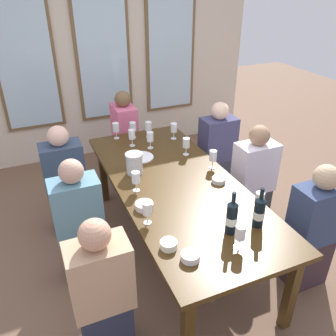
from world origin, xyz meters
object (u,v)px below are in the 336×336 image
object	(u,v)px
wine_glass_3	(260,199)
seated_person_5	(313,230)
tasting_bowl_0	(190,256)
tasting_bowl_1	(219,180)
wine_glass_8	(150,137)
tasting_bowl_2	(169,245)
seated_person_2	(79,224)
dining_table	(176,189)
seated_person_0	(66,182)
seated_person_6	(125,137)
wine_glass_1	(186,143)
wine_glass_11	(147,209)
wine_glass_6	(148,127)
wine_bottle_0	(232,217)
seated_person_3	(253,182)
wine_bottle_1	(259,212)
white_plate_0	(141,157)
seated_person_4	(103,295)
metal_pitcher	(134,163)
seated_person_1	(217,152)
wine_glass_10	(132,135)
wine_glass_0	(136,178)
tasting_bowl_3	(144,206)
wine_glass_4	(240,234)
wine_glass_9	(174,128)

from	to	relation	value
wine_glass_3	seated_person_5	size ratio (longest dim) A/B	0.16
tasting_bowl_0	tasting_bowl_1	distance (m)	0.96
wine_glass_3	wine_glass_8	distance (m)	1.38
tasting_bowl_2	seated_person_2	world-z (taller)	seated_person_2
dining_table	tasting_bowl_0	size ratio (longest dim) A/B	19.40
tasting_bowl_1	wine_glass_3	distance (m)	0.50
seated_person_0	seated_person_6	bearing A→B (deg)	42.88
tasting_bowl_1	wine_glass_1	world-z (taller)	wine_glass_1
tasting_bowl_0	wine_glass_11	bearing A→B (deg)	104.91
tasting_bowl_0	wine_glass_6	xyz separation A→B (m)	(0.41, 1.83, 0.09)
wine_bottle_0	wine_glass_6	world-z (taller)	wine_bottle_0
tasting_bowl_2	wine_glass_8	world-z (taller)	wine_glass_8
tasting_bowl_0	seated_person_3	size ratio (longest dim) A/B	0.11
wine_glass_1	wine_glass_6	xyz separation A→B (m)	(-0.19, 0.53, -0.00)
wine_bottle_1	tasting_bowl_1	xyz separation A→B (m)	(0.05, 0.61, -0.10)
wine_bottle_1	seated_person_2	xyz separation A→B (m)	(-1.13, 0.79, -0.33)
white_plate_0	seated_person_3	size ratio (longest dim) A/B	0.23
dining_table	seated_person_3	size ratio (longest dim) A/B	2.10
tasting_bowl_2	wine_glass_1	distance (m)	1.34
wine_bottle_1	seated_person_0	distance (m)	1.90
wine_glass_11	seated_person_0	distance (m)	1.28
seated_person_4	wine_glass_6	bearing A→B (deg)	60.83
metal_pitcher	dining_table	bearing A→B (deg)	-47.43
wine_glass_1	metal_pitcher	bearing A→B (deg)	-166.07
seated_person_1	seated_person_6	xyz separation A→B (m)	(-0.84, 0.79, 0.00)
wine_bottle_0	wine_glass_10	world-z (taller)	wine_bottle_0
wine_glass_1	wine_bottle_0	bearing A→B (deg)	-101.01
wine_glass_3	wine_glass_6	xyz separation A→B (m)	(-0.27, 1.60, -0.00)
wine_glass_0	wine_glass_6	bearing A→B (deg)	64.19
seated_person_4	wine_bottle_0	bearing A→B (deg)	-0.41
tasting_bowl_2	wine_glass_1	size ratio (longest dim) A/B	0.65
tasting_bowl_3	seated_person_4	world-z (taller)	seated_person_4
dining_table	seated_person_2	xyz separation A→B (m)	(-0.84, 0.04, -0.15)
wine_glass_4	seated_person_1	distance (m)	1.84
white_plate_0	seated_person_6	distance (m)	1.00
wine_glass_1	tasting_bowl_0	bearing A→B (deg)	-114.64
tasting_bowl_1	wine_glass_1	bearing A→B (deg)	93.20
seated_person_1	wine_glass_1	bearing A→B (deg)	-151.52
wine_bottle_0	wine_glass_10	size ratio (longest dim) A/B	1.87
metal_pitcher	wine_bottle_1	distance (m)	1.19
wine_glass_9	seated_person_4	xyz separation A→B (m)	(-1.18, -1.56, -0.34)
wine_glass_1	seated_person_0	size ratio (longest dim) A/B	0.16
wine_glass_3	seated_person_4	bearing A→B (deg)	-175.04
wine_glass_11	seated_person_4	bearing A→B (deg)	-143.68
white_plate_0	wine_glass_9	world-z (taller)	wine_glass_9
wine_glass_6	seated_person_4	world-z (taller)	seated_person_4
wine_glass_1	wine_glass_4	world-z (taller)	same
wine_glass_0	wine_glass_9	size ratio (longest dim) A/B	1.00
seated_person_1	wine_glass_0	bearing A→B (deg)	-148.98
seated_person_6	wine_glass_9	bearing A→B (deg)	-63.48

